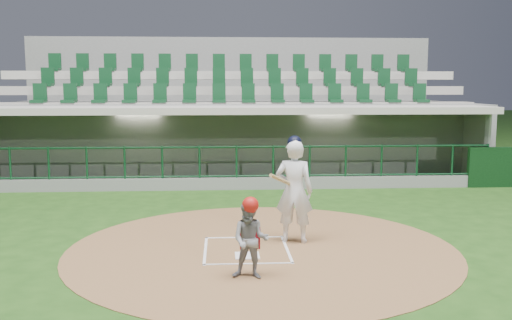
{
  "coord_description": "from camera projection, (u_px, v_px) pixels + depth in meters",
  "views": [
    {
      "loc": [
        -0.45,
        -10.46,
        2.99
      ],
      "look_at": [
        0.36,
        2.6,
        1.3
      ],
      "focal_mm": 40.0,
      "sensor_mm": 36.0,
      "label": 1
    }
  ],
  "objects": [
    {
      "name": "dirt_circle",
      "position": [
        262.0,
        248.0,
        10.59
      ],
      "size": [
        7.2,
        7.2,
        0.01
      ],
      "primitive_type": "cylinder",
      "color": "brown",
      "rests_on": "ground"
    },
    {
      "name": "ground",
      "position": [
        246.0,
        246.0,
        10.77
      ],
      "size": [
        120.0,
        120.0,
        0.0
      ],
      "primitive_type": "plane",
      "color": "#1C4012",
      "rests_on": "ground"
    },
    {
      "name": "catcher",
      "position": [
        250.0,
        238.0,
        8.85
      ],
      "size": [
        0.68,
        0.58,
        1.3
      ],
      "color": "gray",
      "rests_on": "dirt_circle"
    },
    {
      "name": "dugout_structure",
      "position": [
        239.0,
        150.0,
        18.41
      ],
      "size": [
        16.4,
        3.7,
        3.0
      ],
      "color": "gray",
      "rests_on": "ground"
    },
    {
      "name": "home_plate",
      "position": [
        247.0,
        256.0,
        10.07
      ],
      "size": [
        0.43,
        0.43,
        0.02
      ],
      "primitive_type": "cube",
      "color": "white",
      "rests_on": "dirt_circle"
    },
    {
      "name": "batter",
      "position": [
        294.0,
        190.0,
        10.9
      ],
      "size": [
        0.95,
        0.97,
        2.06
      ],
      "color": "white",
      "rests_on": "dirt_circle"
    },
    {
      "name": "seating_deck",
      "position": [
        233.0,
        128.0,
        21.38
      ],
      "size": [
        17.0,
        6.72,
        5.15
      ],
      "color": "slate",
      "rests_on": "ground"
    },
    {
      "name": "batter_box_chalk",
      "position": [
        246.0,
        249.0,
        10.47
      ],
      "size": [
        1.55,
        1.8,
        0.01
      ],
      "color": "white",
      "rests_on": "ground"
    }
  ]
}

